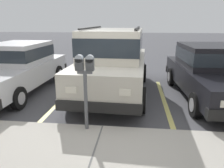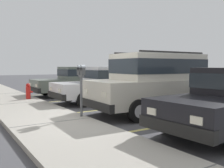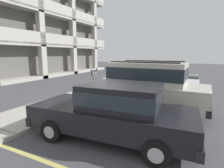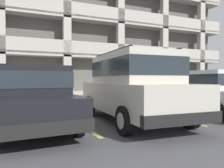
{
  "view_description": "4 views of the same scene",
  "coord_description": "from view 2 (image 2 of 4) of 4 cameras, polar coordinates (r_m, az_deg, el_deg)",
  "views": [
    {
      "loc": [
        -0.65,
        4.25,
        2.21
      ],
      "look_at": [
        -0.09,
        -0.71,
        0.76
      ],
      "focal_mm": 35.0,
      "sensor_mm": 36.0,
      "label": 1
    },
    {
      "loc": [
        -6.2,
        3.46,
        1.57
      ],
      "look_at": [
        0.09,
        -0.57,
        1.04
      ],
      "focal_mm": 40.0,
      "sensor_mm": 36.0,
      "label": 2
    },
    {
      "loc": [
        -6.9,
        -4.2,
        2.31
      ],
      "look_at": [
        0.01,
        -0.8,
        0.98
      ],
      "focal_mm": 28.0,
      "sensor_mm": 36.0,
      "label": 3
    },
    {
      "loc": [
        -3.08,
        -8.06,
        1.24
      ],
      "look_at": [
        0.05,
        -0.79,
        1.07
      ],
      "focal_mm": 35.0,
      "sensor_mm": 36.0,
      "label": 4
    }
  ],
  "objects": [
    {
      "name": "dark_hatchback",
      "position": [
        10.94,
        -1.28,
        0.14
      ],
      "size": [
        1.92,
        4.52,
        1.54
      ],
      "rotation": [
        0.0,
        0.0,
        -0.03
      ],
      "color": "silver",
      "rests_on": "ground_plane"
    },
    {
      "name": "fire_hydrant",
      "position": [
        11.7,
        -18.6,
        -1.57
      ],
      "size": [
        0.3,
        0.3,
        0.7
      ],
      "color": "red",
      "rests_on": "sidewalk"
    },
    {
      "name": "ground_plane",
      "position": [
        7.28,
        -3.43,
        -8.8
      ],
      "size": [
        80.0,
        80.0,
        0.1
      ],
      "color": "#4C4C51"
    },
    {
      "name": "parking_stall_lines",
      "position": [
        9.22,
        -0.32,
        -5.71
      ],
      "size": [
        11.97,
        4.8,
        0.01
      ],
      "color": "#DBD16B",
      "rests_on": "ground_plane"
    },
    {
      "name": "parking_meter_near",
      "position": [
        7.21,
        -7.06,
        1.33
      ],
      "size": [
        0.35,
        0.12,
        1.49
      ],
      "color": "#595B60",
      "rests_on": "sidewalk"
    },
    {
      "name": "sidewalk",
      "position": [
        6.73,
        -13.25,
        -9.01
      ],
      "size": [
        40.0,
        2.2,
        0.12
      ],
      "color": "#ADA89E",
      "rests_on": "ground_plane"
    },
    {
      "name": "silver_suv",
      "position": [
        8.54,
        10.38,
        0.77
      ],
      "size": [
        2.15,
        4.85,
        2.03
      ],
      "rotation": [
        0.0,
        0.0,
        -0.04
      ],
      "color": "beige",
      "rests_on": "ground_plane"
    },
    {
      "name": "blue_coupe",
      "position": [
        13.61,
        -8.1,
        0.88
      ],
      "size": [
        1.87,
        4.49,
        1.54
      ],
      "rotation": [
        0.0,
        0.0,
        -0.01
      ],
      "color": "#5B665B",
      "rests_on": "ground_plane"
    }
  ]
}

